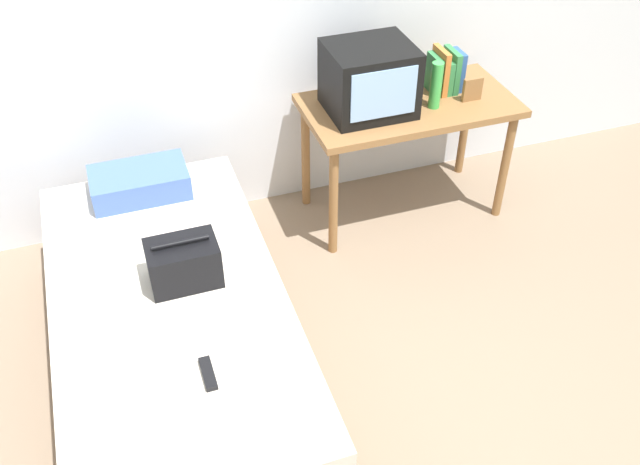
# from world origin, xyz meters

# --- Properties ---
(ground_plane) EXTENTS (8.00, 8.00, 0.00)m
(ground_plane) POSITION_xyz_m (0.00, 0.00, 0.00)
(ground_plane) COLOR #84705B
(bed) EXTENTS (1.00, 2.00, 0.51)m
(bed) POSITION_xyz_m (-0.97, 0.75, 0.25)
(bed) COLOR olive
(bed) RESTS_ON ground
(desk) EXTENTS (1.16, 0.60, 0.72)m
(desk) POSITION_xyz_m (0.52, 1.59, 0.63)
(desk) COLOR olive
(desk) RESTS_ON ground
(tv) EXTENTS (0.44, 0.39, 0.36)m
(tv) POSITION_xyz_m (0.28, 1.59, 0.90)
(tv) COLOR black
(tv) RESTS_ON desk
(water_bottle) EXTENTS (0.06, 0.06, 0.26)m
(water_bottle) POSITION_xyz_m (0.62, 1.50, 0.85)
(water_bottle) COLOR green
(water_bottle) RESTS_ON desk
(book_row) EXTENTS (0.18, 0.17, 0.25)m
(book_row) POSITION_xyz_m (0.76, 1.65, 0.83)
(book_row) COLOR #337F47
(book_row) RESTS_ON desk
(picture_frame) EXTENTS (0.11, 0.02, 0.13)m
(picture_frame) POSITION_xyz_m (0.85, 1.50, 0.79)
(picture_frame) COLOR olive
(picture_frame) RESTS_ON desk
(pillow) EXTENTS (0.47, 0.28, 0.13)m
(pillow) POSITION_xyz_m (-0.97, 1.52, 0.58)
(pillow) COLOR #4766AD
(pillow) RESTS_ON bed
(handbag) EXTENTS (0.30, 0.20, 0.22)m
(handbag) POSITION_xyz_m (-0.87, 0.82, 0.61)
(handbag) COLOR black
(handbag) RESTS_ON bed
(magazine) EXTENTS (0.21, 0.29, 0.01)m
(magazine) POSITION_xyz_m (-1.15, 0.43, 0.51)
(magazine) COLOR white
(magazine) RESTS_ON bed
(remote_dark) EXTENTS (0.04, 0.16, 0.02)m
(remote_dark) POSITION_xyz_m (-0.89, 0.27, 0.52)
(remote_dark) COLOR black
(remote_dark) RESTS_ON bed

